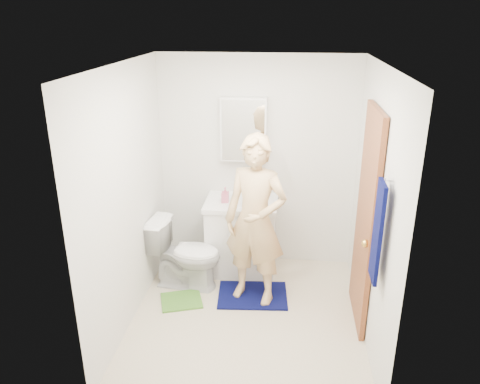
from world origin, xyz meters
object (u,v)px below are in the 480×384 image
(man, at_px, (255,221))
(medicine_cabinet, at_px, (244,129))
(toothbrush_cup, at_px, (257,195))
(vanity_cabinet, at_px, (241,238))
(towel, at_px, (378,232))
(toilet, at_px, (186,253))
(soap_dispenser, at_px, (225,195))

(man, bearing_deg, medicine_cabinet, 121.00)
(medicine_cabinet, relative_size, toothbrush_cup, 5.84)
(vanity_cabinet, xyz_separation_m, towel, (1.18, -1.48, 0.85))
(toilet, bearing_deg, man, -97.70)
(toothbrush_cup, xyz_separation_m, man, (0.04, -0.68, -0.01))
(vanity_cabinet, bearing_deg, medicine_cabinet, 90.00)
(medicine_cabinet, xyz_separation_m, toothbrush_cup, (0.16, -0.13, -0.70))
(toilet, height_order, toothbrush_cup, toothbrush_cup)
(soap_dispenser, bearing_deg, medicine_cabinet, 58.36)
(vanity_cabinet, height_order, towel, towel)
(towel, height_order, toilet, towel)
(vanity_cabinet, height_order, medicine_cabinet, medicine_cabinet)
(medicine_cabinet, distance_m, toothbrush_cup, 0.73)
(medicine_cabinet, height_order, toothbrush_cup, medicine_cabinet)
(soap_dispenser, relative_size, man, 0.10)
(vanity_cabinet, xyz_separation_m, toothbrush_cup, (0.16, 0.09, 0.50))
(toothbrush_cup, bearing_deg, towel, -57.16)
(toothbrush_cup, bearing_deg, vanity_cabinet, -151.05)
(soap_dispenser, xyz_separation_m, toothbrush_cup, (0.33, 0.14, -0.04))
(toilet, relative_size, man, 0.44)
(towel, relative_size, man, 0.46)
(vanity_cabinet, xyz_separation_m, medicine_cabinet, (0.00, 0.22, 1.20))
(toilet, bearing_deg, vanity_cabinet, -47.75)
(medicine_cabinet, distance_m, towel, 2.11)
(medicine_cabinet, bearing_deg, towel, -55.39)
(vanity_cabinet, distance_m, man, 0.79)
(vanity_cabinet, distance_m, toothbrush_cup, 0.53)
(vanity_cabinet, height_order, toilet, vanity_cabinet)
(vanity_cabinet, relative_size, man, 0.46)
(towel, bearing_deg, soap_dispenser, 133.33)
(towel, relative_size, toilet, 1.05)
(medicine_cabinet, distance_m, soap_dispenser, 0.74)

